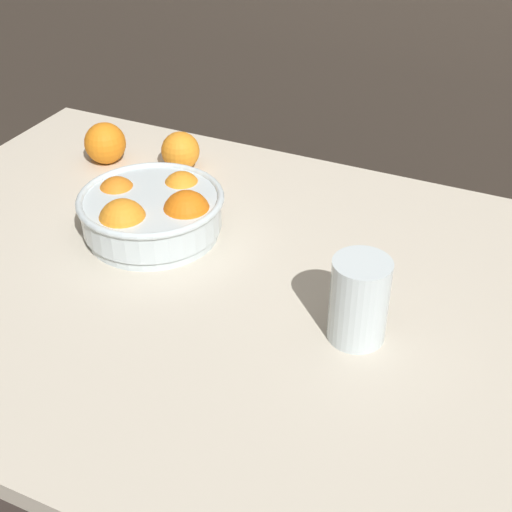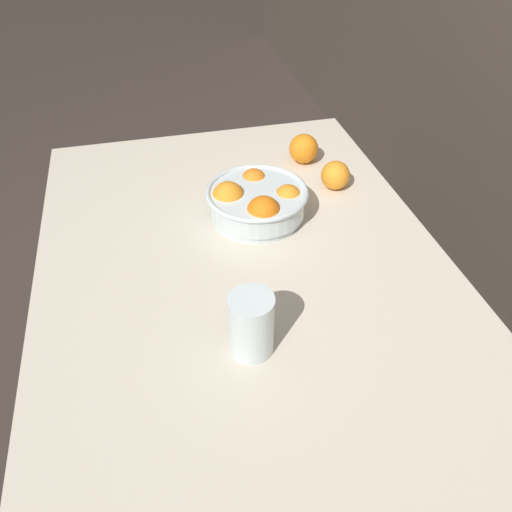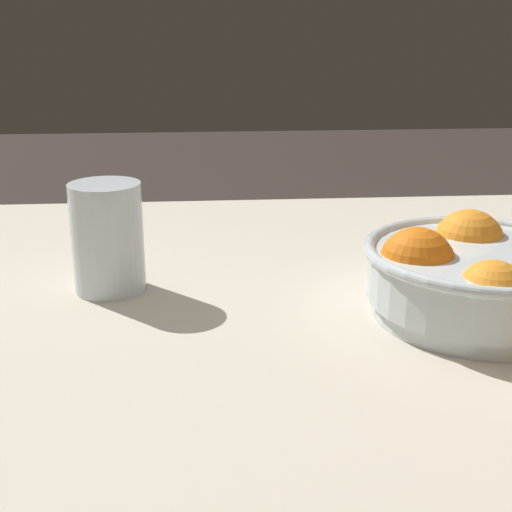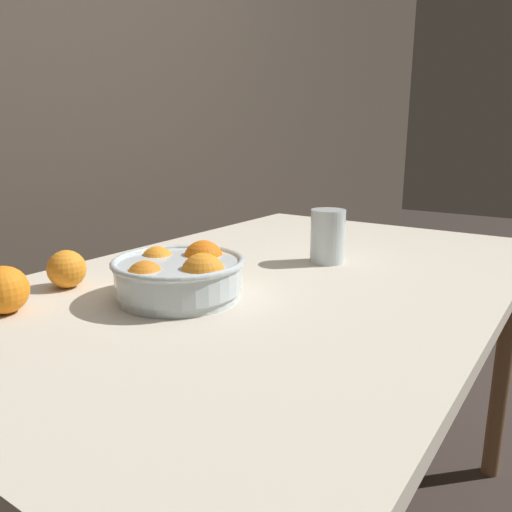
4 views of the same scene
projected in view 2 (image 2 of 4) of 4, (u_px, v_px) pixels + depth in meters
name	position (u px, v px, depth m)	size (l,w,h in m)	color
ground_plane	(254.00, 463.00, 1.52)	(12.00, 12.00, 0.00)	#3D332D
dining_table	(253.00, 311.00, 1.08)	(1.43, 0.89, 0.75)	beige
fruit_bowl	(256.00, 201.00, 1.19)	(0.25, 0.25, 0.10)	silver
juice_glass	(251.00, 327.00, 0.88)	(0.08, 0.08, 0.13)	#F4A314
orange_loose_near_bowl	(335.00, 175.00, 1.30)	(0.08, 0.08, 0.08)	orange
orange_loose_front	(304.00, 149.00, 1.40)	(0.08, 0.08, 0.08)	orange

